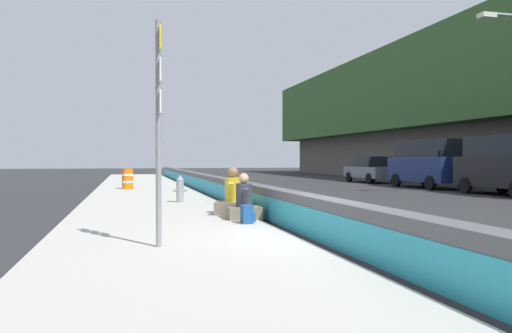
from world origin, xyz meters
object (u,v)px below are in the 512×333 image
Objects in this scene: fire_hydrant at (180,188)px; seated_person_foreground at (244,205)px; backpack at (247,214)px; seated_person_middle at (233,199)px; parked_car_midline at (371,170)px; parked_car_fourth at (428,163)px; route_sign_post at (159,115)px; parked_car_third at (510,164)px; construction_barrel at (128,179)px.

fire_hydrant is 5.15m from seated_person_foreground.
seated_person_foreground is at bearing -7.30° from backpack.
seated_person_middle reaches higher than backpack.
parked_car_fourth is at bearing -179.66° from parked_car_midline.
route_sign_post reaches higher than seated_person_foreground.
seated_person_foreground is (3.36, -2.15, -1.76)m from route_sign_post.
parked_car_third is at bearing -56.87° from route_sign_post.
seated_person_middle is 17.26m from parked_car_fourth.
parked_car_third is (-6.62, -15.58, 0.73)m from construction_barrel.
construction_barrel is (13.12, 2.62, 0.14)m from seated_person_foreground.
backpack is (-5.87, -0.87, -0.25)m from fire_hydrant.
parked_car_fourth is at bearing -92.58° from construction_barrel.
parked_car_midline is at bearing -45.01° from fire_hydrant.
seated_person_foreground is at bearing -169.11° from fire_hydrant.
fire_hydrant is 5.94m from backpack.
seated_person_foreground is at bearing 145.72° from parked_car_midline.
parked_car_fourth is at bearing -48.78° from seated_person_middle.
parked_car_fourth is at bearing -44.55° from backpack.
seated_person_middle is 0.23× the size of parked_car_third.
route_sign_post is 4.36m from seated_person_foreground.
route_sign_post is at bearing 123.13° from parked_car_third.
seated_person_middle is at bearing 144.08° from parked_car_midline.
seated_person_foreground is 22.89m from parked_car_midline.
seated_person_foreground is 0.21× the size of parked_car_fourth.
fire_hydrant is at bearing 117.92° from parked_car_fourth.
parked_car_third is 5.92m from parked_car_fourth.
parked_car_fourth is (-0.70, -15.55, 0.73)m from construction_barrel.
seated_person_middle is at bearing -1.97° from backpack.
seated_person_foreground reaches higher than backpack.
backpack is at bearing 178.03° from seated_person_middle.
parked_car_midline is (6.49, 0.04, -0.49)m from parked_car_fourth.
route_sign_post is 16.56m from construction_barrel.
route_sign_post is 8.65m from fire_hydrant.
fire_hydrant is 0.73× the size of seated_person_middle.
route_sign_post is 5.19m from seated_person_middle.
fire_hydrant is 14.03m from parked_car_third.
fire_hydrant is 8.23m from construction_barrel.
seated_person_foreground is 14.52m from parked_car_third.
parked_car_third and parked_car_fourth have the same top height.
seated_person_foreground is 1.13× the size of construction_barrel.
seated_person_foreground is 0.24× the size of parked_car_midline.
parked_car_third is at bearing -179.70° from parked_car_midline.
seated_person_middle is 0.24× the size of parked_car_fourth.
backpack is at bearing -169.76° from construction_barrel.
fire_hydrant is 19.61m from parked_car_midline.
seated_person_middle is 1.89m from backpack.
construction_barrel is (12.06, 2.58, 0.10)m from seated_person_middle.
seated_person_middle is at bearing -167.91° from construction_barrel.
parked_car_fourth reaches higher than backpack.
backpack is 0.42× the size of construction_barrel.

